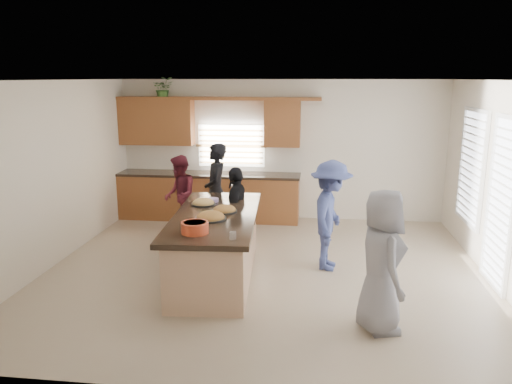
# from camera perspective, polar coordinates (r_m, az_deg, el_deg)

# --- Properties ---
(floor) EXTENTS (6.50, 6.50, 0.00)m
(floor) POSITION_cam_1_polar(r_m,az_deg,el_deg) (7.58, 0.96, -9.01)
(floor) COLOR tan
(floor) RESTS_ON ground
(room_shell) EXTENTS (6.52, 6.02, 2.81)m
(room_shell) POSITION_cam_1_polar(r_m,az_deg,el_deg) (7.09, 1.02, 5.38)
(room_shell) COLOR silver
(room_shell) RESTS_ON ground
(back_cabinetry) EXTENTS (4.08, 0.66, 2.46)m
(back_cabinetry) POSITION_cam_1_polar(r_m,az_deg,el_deg) (10.15, -5.64, 1.99)
(back_cabinetry) COLOR brown
(back_cabinetry) RESTS_ON ground
(right_wall_glazing) EXTENTS (0.06, 4.00, 2.25)m
(right_wall_glazing) POSITION_cam_1_polar(r_m,az_deg,el_deg) (7.44, 26.36, 0.02)
(right_wall_glazing) COLOR white
(right_wall_glazing) RESTS_ON ground
(island) EXTENTS (1.32, 2.77, 0.95)m
(island) POSITION_cam_1_polar(r_m,az_deg,el_deg) (7.22, -4.61, -6.35)
(island) COLOR tan
(island) RESTS_ON ground
(platter_front) EXTENTS (0.43, 0.43, 0.18)m
(platter_front) POSITION_cam_1_polar(r_m,az_deg,el_deg) (6.81, -5.21, -2.92)
(platter_front) COLOR black
(platter_front) RESTS_ON island
(platter_mid) EXTENTS (0.36, 0.36, 0.15)m
(platter_mid) POSITION_cam_1_polar(r_m,az_deg,el_deg) (7.17, -3.62, -2.08)
(platter_mid) COLOR black
(platter_mid) RESTS_ON island
(platter_back) EXTENTS (0.37, 0.37, 0.15)m
(platter_back) POSITION_cam_1_polar(r_m,az_deg,el_deg) (7.60, -6.03, -1.27)
(platter_back) COLOR black
(platter_back) RESTS_ON island
(salad_bowl) EXTENTS (0.34, 0.34, 0.14)m
(salad_bowl) POSITION_cam_1_polar(r_m,az_deg,el_deg) (6.24, -7.00, -3.99)
(salad_bowl) COLOR #E44C29
(salad_bowl) RESTS_ON island
(clear_cup) EXTENTS (0.08, 0.08, 0.10)m
(clear_cup) POSITION_cam_1_polar(r_m,az_deg,el_deg) (5.96, -2.67, -5.02)
(clear_cup) COLOR white
(clear_cup) RESTS_ON island
(plate_stack) EXTENTS (0.20, 0.20, 0.05)m
(plate_stack) POSITION_cam_1_polar(r_m,az_deg,el_deg) (7.78, -5.02, -0.92)
(plate_stack) COLOR #BC96DB
(plate_stack) RESTS_ON island
(flower_vase) EXTENTS (0.14, 0.14, 0.43)m
(flower_vase) POSITION_cam_1_polar(r_m,az_deg,el_deg) (8.21, -2.41, 1.24)
(flower_vase) COLOR silver
(flower_vase) RESTS_ON island
(potted_plant) EXTENTS (0.50, 0.47, 0.44)m
(potted_plant) POSITION_cam_1_polar(r_m,az_deg,el_deg) (10.28, -10.55, 11.57)
(potted_plant) COLOR #396528
(potted_plant) RESTS_ON back_cabinetry
(woman_left_back) EXTENTS (0.53, 0.70, 1.71)m
(woman_left_back) POSITION_cam_1_polar(r_m,az_deg,el_deg) (8.88, -4.59, 0.06)
(woman_left_back) COLOR black
(woman_left_back) RESTS_ON ground
(woman_left_mid) EXTENTS (0.74, 0.84, 1.47)m
(woman_left_mid) POSITION_cam_1_polar(r_m,az_deg,el_deg) (9.19, -8.69, -0.39)
(woman_left_mid) COLOR maroon
(woman_left_mid) RESTS_ON ground
(woman_left_front) EXTENTS (0.38, 0.86, 1.46)m
(woman_left_front) POSITION_cam_1_polar(r_m,az_deg,el_deg) (8.05, -2.25, -2.23)
(woman_left_front) COLOR black
(woman_left_front) RESTS_ON ground
(woman_right_back) EXTENTS (0.79, 1.16, 1.66)m
(woman_right_back) POSITION_cam_1_polar(r_m,az_deg,el_deg) (7.52, 8.51, -2.67)
(woman_right_back) COLOR #3A457E
(woman_right_back) RESTS_ON ground
(woman_right_front) EXTENTS (0.69, 0.90, 1.65)m
(woman_right_front) POSITION_cam_1_polar(r_m,az_deg,el_deg) (5.81, 14.14, -7.70)
(woman_right_front) COLOR gray
(woman_right_front) RESTS_ON ground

